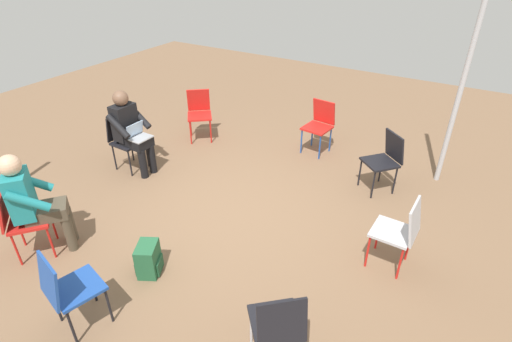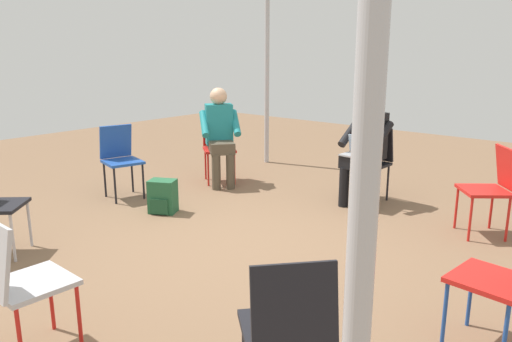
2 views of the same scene
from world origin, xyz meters
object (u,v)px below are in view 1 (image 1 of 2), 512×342
object	(u,v)px
chair_east	(400,230)
chair_south	(67,287)
chair_southwest	(20,218)
chair_west	(124,138)
chair_northwest	(199,111)
person_with_laptop	(130,128)
person_in_teal	(32,199)
chair_southeast	(278,324)
chair_north	(320,123)
backpack_near_laptop_user	(149,260)
chair_northeast	(385,158)

from	to	relation	value
chair_east	chair_south	bearing A→B (deg)	136.75
chair_southwest	chair_west	size ratio (longest dim) A/B	1.00
chair_northwest	chair_west	bearing A→B (deg)	38.25
chair_south	person_with_laptop	world-z (taller)	person_with_laptop
person_in_teal	chair_southeast	bearing A→B (deg)	40.51
chair_west	chair_south	xyz separation A→B (m)	(1.79, -2.33, 0.00)
chair_northwest	chair_south	world-z (taller)	same
chair_north	person_with_laptop	distance (m)	2.91
chair_north	chair_northwest	bearing A→B (deg)	23.72
chair_west	backpack_near_laptop_user	world-z (taller)	chair_west
chair_north	chair_west	world-z (taller)	same
chair_southwest	chair_north	size ratio (longest dim) A/B	1.00
chair_west	chair_east	world-z (taller)	same
chair_south	backpack_near_laptop_user	world-z (taller)	chair_south
chair_east	person_with_laptop	world-z (taller)	person_with_laptop
chair_east	person_in_teal	bearing A→B (deg)	118.89
person_in_teal	chair_northwest	bearing A→B (deg)	133.97
chair_northwest	person_with_laptop	distance (m)	1.42
person_with_laptop	person_in_teal	distance (m)	1.87
person_with_laptop	person_in_teal	world-z (taller)	same
chair_east	person_in_teal	size ratio (longest dim) A/B	0.69
chair_southwest	chair_south	world-z (taller)	same
chair_east	chair_south	distance (m)	3.21
chair_southeast	chair_northeast	bearing A→B (deg)	48.50
chair_west	chair_southwest	bearing A→B (deg)	16.65
chair_southwest	chair_east	size ratio (longest dim) A/B	1.00
backpack_near_laptop_user	chair_south	bearing A→B (deg)	-95.11
chair_southeast	backpack_near_laptop_user	size ratio (longest dim) A/B	2.36
chair_northeast	backpack_near_laptop_user	world-z (taller)	chair_northeast
chair_northwest	person_with_laptop	xyz separation A→B (m)	(-0.15, -1.40, 0.20)
chair_west	backpack_near_laptop_user	bearing A→B (deg)	53.31
person_in_teal	chair_east	bearing A→B (deg)	65.76
chair_east	chair_north	bearing A→B (deg)	42.58
chair_northwest	chair_east	world-z (taller)	same
chair_northwest	chair_south	xyz separation A→B (m)	(1.47, -3.72, 0.00)
chair_southwest	chair_northeast	bearing A→B (deg)	86.77
person_with_laptop	backpack_near_laptop_user	size ratio (longest dim) A/B	3.44
chair_northwest	chair_southeast	xyz separation A→B (m)	(3.21, -3.12, 0.00)
person_with_laptop	chair_north	bearing A→B (deg)	135.39
chair_north	chair_west	bearing A→B (deg)	47.92
chair_northeast	backpack_near_laptop_user	bearing A→B (deg)	101.13
chair_northwest	chair_southwest	size ratio (longest dim) A/B	1.00
chair_west	chair_south	distance (m)	2.94
chair_east	backpack_near_laptop_user	size ratio (longest dim) A/B	2.36
chair_southeast	person_with_laptop	distance (m)	3.78
chair_northeast	person_in_teal	distance (m)	4.32
chair_west	backpack_near_laptop_user	size ratio (longest dim) A/B	2.36
chair_northeast	person_in_teal	bearing A→B (deg)	88.88
chair_east	chair_northeast	distance (m)	1.55
chair_south	backpack_near_laptop_user	size ratio (longest dim) A/B	2.36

